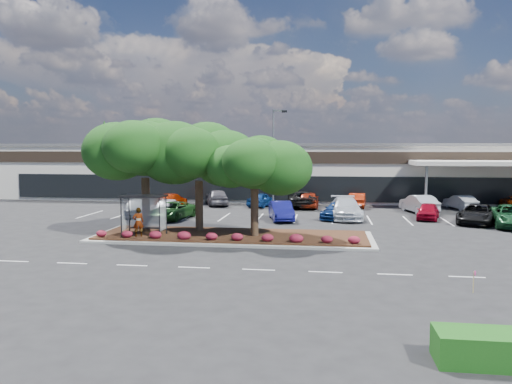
# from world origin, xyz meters

# --- Properties ---
(ground) EXTENTS (160.00, 160.00, 0.00)m
(ground) POSITION_xyz_m (0.00, 0.00, 0.00)
(ground) COLOR black
(ground) RESTS_ON ground
(retail_store) EXTENTS (80.40, 25.20, 6.25)m
(retail_store) POSITION_xyz_m (0.06, 33.91, 3.15)
(retail_store) COLOR silver
(retail_store) RESTS_ON ground
(landscape_island) EXTENTS (18.00, 6.00, 0.26)m
(landscape_island) POSITION_xyz_m (-2.00, 4.00, 0.12)
(landscape_island) COLOR #969691
(landscape_island) RESTS_ON ground
(lane_markings) EXTENTS (33.12, 20.06, 0.01)m
(lane_markings) POSITION_xyz_m (-0.14, 10.42, 0.01)
(lane_markings) COLOR silver
(lane_markings) RESTS_ON ground
(shrub_row) EXTENTS (17.00, 0.80, 0.50)m
(shrub_row) POSITION_xyz_m (-2.00, 1.90, 0.51)
(shrub_row) COLOR maroon
(shrub_row) RESTS_ON landscape_island
(bus_shelter) EXTENTS (2.75, 1.55, 2.59)m
(bus_shelter) POSITION_xyz_m (-7.50, 2.95, 2.31)
(bus_shelter) COLOR black
(bus_shelter) RESTS_ON landscape_island
(island_tree_west) EXTENTS (7.20, 7.20, 7.89)m
(island_tree_west) POSITION_xyz_m (-8.00, 4.50, 4.21)
(island_tree_west) COLOR #113C11
(island_tree_west) RESTS_ON landscape_island
(island_tree_mid) EXTENTS (6.60, 6.60, 7.32)m
(island_tree_mid) POSITION_xyz_m (-4.50, 5.20, 3.92)
(island_tree_mid) COLOR #113C11
(island_tree_mid) RESTS_ON landscape_island
(island_tree_east) EXTENTS (5.80, 5.80, 6.50)m
(island_tree_east) POSITION_xyz_m (-0.50, 3.70, 3.51)
(island_tree_east) COLOR #113C11
(island_tree_east) RESTS_ON landscape_island
(conifer_north_west) EXTENTS (4.40, 4.40, 10.00)m
(conifer_north_west) POSITION_xyz_m (-30.00, 46.00, 5.00)
(conifer_north_west) COLOR #113C11
(conifer_north_west) RESTS_ON ground
(person_waiting) EXTENTS (0.80, 0.69, 1.85)m
(person_waiting) POSITION_xyz_m (-7.73, 2.38, 1.19)
(person_waiting) COLOR #594C47
(person_waiting) RESTS_ON landscape_island
(light_pole) EXTENTS (1.43, 0.50, 9.17)m
(light_pole) POSITION_xyz_m (-0.51, 16.00, 4.04)
(light_pole) COLOR #969691
(light_pole) RESTS_ON ground
(survey_stake) EXTENTS (0.08, 0.14, 0.91)m
(survey_stake) POSITION_xyz_m (9.97, -6.57, 0.59)
(survey_stake) COLOR tan
(survey_stake) RESTS_ON ground
(car_0) EXTENTS (3.07, 4.75, 1.50)m
(car_0) POSITION_xyz_m (-12.18, 13.02, 0.75)
(car_0) COLOR #B0B7BC
(car_0) RESTS_ON ground
(car_1) EXTENTS (3.20, 5.39, 1.40)m
(car_1) POSITION_xyz_m (-8.47, 11.69, 0.70)
(car_1) COLOR #1C4919
(car_1) RESTS_ON ground
(car_2) EXTENTS (2.02, 4.56, 1.52)m
(car_2) POSITION_xyz_m (-9.42, 12.97, 0.76)
(car_2) COLOR silver
(car_2) RESTS_ON ground
(car_3) EXTENTS (2.59, 4.85, 1.52)m
(car_3) POSITION_xyz_m (0.42, 12.32, 0.76)
(car_3) COLOR navy
(car_3) RESTS_ON ground
(car_4) EXTENTS (3.45, 5.13, 1.38)m
(car_4) POSITION_xyz_m (5.02, 13.82, 0.69)
(car_4) COLOR navy
(car_4) RESTS_ON ground
(car_5) EXTENTS (2.75, 6.05, 1.72)m
(car_5) POSITION_xyz_m (5.61, 13.98, 0.86)
(car_5) COLOR silver
(car_5) RESTS_ON ground
(car_6) EXTENTS (2.56, 4.26, 1.36)m
(car_6) POSITION_xyz_m (12.24, 14.49, 0.68)
(car_6) COLOR maroon
(car_6) RESTS_ON ground
(car_7) EXTENTS (4.46, 5.92, 1.50)m
(car_7) POSITION_xyz_m (15.57, 12.72, 0.75)
(car_7) COLOR black
(car_7) RESTS_ON ground
(car_8) EXTENTS (3.57, 6.14, 1.61)m
(car_8) POSITION_xyz_m (17.63, 11.34, 0.80)
(car_8) COLOR #1B502A
(car_8) RESTS_ON ground
(car_9) EXTENTS (2.17, 5.07, 1.46)m
(car_9) POSITION_xyz_m (-10.76, 18.68, 0.73)
(car_9) COLOR #911F01
(car_9) RESTS_ON ground
(car_10) EXTENTS (3.49, 5.26, 1.66)m
(car_10) POSITION_xyz_m (-6.97, 21.72, 0.83)
(car_10) COLOR #4F4E55
(car_10) RESTS_ON ground
(car_11) EXTENTS (2.73, 4.45, 1.41)m
(car_11) POSITION_xyz_m (-2.35, 21.09, 0.71)
(car_11) COLOR navy
(car_11) RESTS_ON ground
(car_12) EXTENTS (3.16, 6.05, 1.63)m
(car_12) POSITION_xyz_m (1.64, 21.21, 0.81)
(car_12) COLOR black
(car_12) RESTS_ON ground
(car_13) EXTENTS (1.95, 4.78, 1.62)m
(car_13) POSITION_xyz_m (2.32, 20.74, 0.81)
(car_13) COLOR maroon
(car_13) RESTS_ON ground
(car_14) EXTENTS (1.94, 4.43, 1.42)m
(car_14) POSITION_xyz_m (7.02, 21.94, 0.71)
(car_14) COLOR #952009
(car_14) RESTS_ON ground
(car_15) EXTENTS (2.92, 5.22, 1.63)m
(car_15) POSITION_xyz_m (12.23, 18.49, 0.81)
(car_15) COLOR #A0A5AC
(car_15) RESTS_ON ground
(car_16) EXTENTS (2.48, 4.36, 1.36)m
(car_16) POSITION_xyz_m (16.59, 21.70, 0.68)
(car_16) COLOR silver
(car_16) RESTS_ON ground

